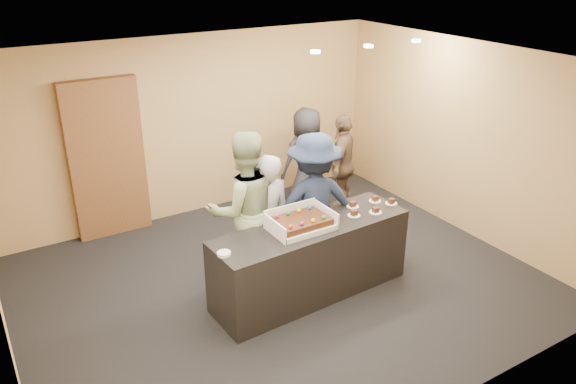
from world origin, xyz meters
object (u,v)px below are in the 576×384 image
at_px(person_navy_man, 314,204).
at_px(person_server_grey, 268,219).
at_px(plate_stack, 224,254).
at_px(cake_box, 300,224).
at_px(person_dark_suit, 307,159).
at_px(person_sage_man, 245,210).
at_px(sheet_cake, 301,221).
at_px(storage_cabinet, 107,160).
at_px(person_brown_extra, 343,165).
at_px(serving_counter, 311,260).

bearing_deg(person_navy_man, person_server_grey, 6.92).
height_order(plate_stack, person_navy_man, person_navy_man).
relative_size(cake_box, plate_stack, 4.96).
bearing_deg(person_dark_suit, person_sage_man, 41.18).
bearing_deg(sheet_cake, storage_cabinet, 116.87).
bearing_deg(plate_stack, person_brown_extra, 31.48).
bearing_deg(storage_cabinet, person_server_grey, -60.14).
bearing_deg(person_dark_suit, person_server_grey, 47.54).
relative_size(storage_cabinet, person_brown_extra, 1.43).
bearing_deg(person_dark_suit, serving_counter, 61.44).
height_order(serving_counter, person_brown_extra, person_brown_extra).
xyz_separation_m(cake_box, plate_stack, (-1.00, -0.11, -0.03)).
xyz_separation_m(storage_cabinet, sheet_cake, (1.41, -2.77, -0.12)).
xyz_separation_m(storage_cabinet, person_brown_extra, (3.19, -1.15, -0.33)).
height_order(storage_cabinet, sheet_cake, storage_cabinet).
distance_m(cake_box, sheet_cake, 0.06).
xyz_separation_m(plate_stack, person_sage_man, (0.62, 0.74, 0.05)).
bearing_deg(person_dark_suit, plate_stack, 44.73).
bearing_deg(cake_box, person_navy_man, 41.92).
distance_m(plate_stack, person_sage_man, 0.96).
xyz_separation_m(serving_counter, person_brown_extra, (1.64, 1.62, 0.33)).
bearing_deg(person_sage_man, person_server_grey, 164.65).
distance_m(sheet_cake, person_dark_suit, 2.49).
xyz_separation_m(person_brown_extra, person_dark_suit, (-0.37, 0.42, 0.02)).
bearing_deg(cake_box, storage_cabinet, 117.10).
relative_size(plate_stack, person_server_grey, 0.09).
bearing_deg(sheet_cake, cake_box, 89.05).
xyz_separation_m(serving_counter, cake_box, (-0.14, 0.03, 0.50)).
bearing_deg(sheet_cake, serving_counter, -0.00).
distance_m(serving_counter, person_navy_man, 0.72).
distance_m(storage_cabinet, person_brown_extra, 3.41).
bearing_deg(storage_cabinet, person_brown_extra, -19.86).
distance_m(serving_counter, cake_box, 0.52).
bearing_deg(person_sage_man, person_dark_suit, -133.61).
bearing_deg(storage_cabinet, serving_counter, -60.85).
relative_size(serving_counter, person_sage_man, 1.24).
xyz_separation_m(sheet_cake, person_server_grey, (-0.13, 0.55, -0.18)).
relative_size(sheet_cake, person_brown_extra, 0.38).
bearing_deg(serving_counter, storage_cabinet, 116.35).
bearing_deg(person_brown_extra, person_navy_man, 2.61).
bearing_deg(person_server_grey, person_brown_extra, -147.61).
xyz_separation_m(plate_stack, person_navy_man, (1.47, 0.53, -0.01)).
bearing_deg(plate_stack, person_server_grey, 35.81).
distance_m(cake_box, plate_stack, 1.00).
relative_size(person_sage_man, person_brown_extra, 1.23).
xyz_separation_m(plate_stack, person_server_grey, (0.87, 0.63, -0.10)).
xyz_separation_m(sheet_cake, person_navy_man, (0.47, 0.45, -0.09)).
distance_m(plate_stack, person_server_grey, 1.08).
bearing_deg(storage_cabinet, plate_stack, -81.83).
xyz_separation_m(storage_cabinet, person_sage_man, (1.03, -2.12, -0.15)).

